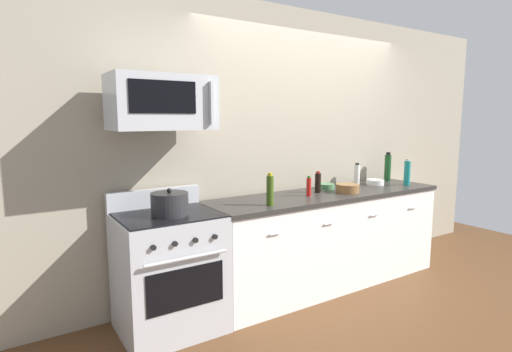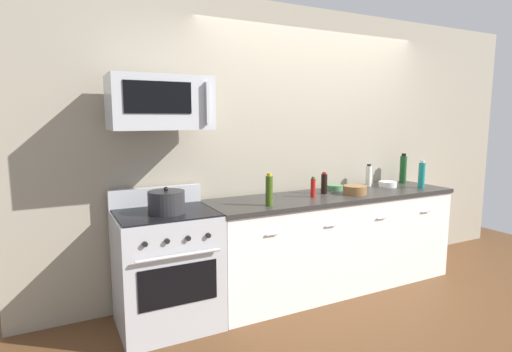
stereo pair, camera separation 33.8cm
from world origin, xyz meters
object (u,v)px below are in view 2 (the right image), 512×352
(bottle_vinegar_white, at_px, (369,176))
(stockpot, at_px, (166,202))
(bottle_soy_sauce_dark, at_px, (324,183))
(bowl_wooden_salad, at_px, (355,190))
(bottle_wine_green, at_px, (403,169))
(bottle_hot_sauce_red, at_px, (313,187))
(microwave, at_px, (160,103))
(bowl_green_glaze, at_px, (335,187))
(bowl_white_ceramic, at_px, (388,184))
(bottle_olive_oil, at_px, (269,190))
(range_oven, at_px, (167,268))
(bottle_sparkling_teal, at_px, (422,175))

(bottle_vinegar_white, height_order, stockpot, bottle_vinegar_white)
(bottle_soy_sauce_dark, height_order, bowl_wooden_salad, bottle_soy_sauce_dark)
(bottle_wine_green, height_order, bottle_vinegar_white, bottle_wine_green)
(bowl_wooden_salad, bearing_deg, bottle_hot_sauce_red, 171.40)
(microwave, distance_m, bowl_green_glaze, 1.94)
(bowl_green_glaze, bearing_deg, bottle_soy_sauce_dark, -154.14)
(bowl_white_ceramic, bearing_deg, bottle_wine_green, 18.97)
(bottle_olive_oil, bearing_deg, bottle_soy_sauce_dark, 17.71)
(range_oven, distance_m, microwave, 1.28)
(microwave, distance_m, bowl_white_ceramic, 2.52)
(bottle_vinegar_white, bearing_deg, bottle_sparkling_teal, -39.74)
(bottle_vinegar_white, height_order, bowl_wooden_salad, bottle_vinegar_white)
(bottle_wine_green, relative_size, bowl_wooden_salad, 1.48)
(bottle_vinegar_white, distance_m, bowl_white_ceramic, 0.22)
(bottle_hot_sauce_red, distance_m, bottle_vinegar_white, 0.91)
(microwave, distance_m, bottle_sparkling_teal, 2.74)
(bottle_wine_green, distance_m, bowl_wooden_salad, 0.98)
(bowl_white_ceramic, height_order, bowl_green_glaze, bowl_white_ceramic)
(bottle_soy_sauce_dark, bearing_deg, bottle_vinegar_white, 11.36)
(stockpot, bearing_deg, bottle_wine_green, 5.06)
(bottle_olive_oil, distance_m, bottle_wine_green, 1.94)
(bowl_white_ceramic, relative_size, bowl_green_glaze, 1.19)
(range_oven, bearing_deg, bottle_sparkling_teal, -2.99)
(bottle_vinegar_white, bearing_deg, bottle_olive_oil, -165.31)
(bottle_soy_sauce_dark, bearing_deg, stockpot, -175.77)
(bottle_wine_green, relative_size, bottle_sparkling_teal, 1.14)
(bowl_white_ceramic, bearing_deg, range_oven, -178.23)
(bowl_green_glaze, distance_m, stockpot, 1.77)
(bowl_green_glaze, bearing_deg, bottle_hot_sauce_red, -154.30)
(microwave, relative_size, bottle_olive_oil, 2.73)
(bottle_sparkling_teal, bearing_deg, microwave, 176.04)
(bowl_wooden_salad, height_order, stockpot, stockpot)
(bottle_hot_sauce_red, bearing_deg, bowl_white_ceramic, 5.79)
(bottle_olive_oil, height_order, bowl_green_glaze, bottle_olive_oil)
(bottle_sparkling_teal, bearing_deg, bottle_vinegar_white, 140.26)
(bottle_wine_green, bearing_deg, bottle_vinegar_white, 178.75)
(bottle_hot_sauce_red, relative_size, bottle_sparkling_teal, 0.65)
(range_oven, relative_size, bottle_olive_oil, 3.92)
(bottle_soy_sauce_dark, distance_m, bowl_white_ceramic, 0.84)
(bowl_white_ceramic, relative_size, stockpot, 0.69)
(bottle_wine_green, distance_m, bowl_green_glaze, 0.97)
(bowl_wooden_salad, bearing_deg, bottle_wine_green, 17.05)
(bowl_white_ceramic, xyz_separation_m, bowl_green_glaze, (-0.63, 0.09, -0.00))
(bottle_vinegar_white, bearing_deg, range_oven, -174.92)
(bottle_sparkling_teal, relative_size, stockpot, 1.05)
(bottle_wine_green, distance_m, bottle_sparkling_teal, 0.34)
(bottle_olive_oil, relative_size, bottle_hot_sauce_red, 1.44)
(bottle_sparkling_teal, height_order, bowl_white_ceramic, bottle_sparkling_teal)
(bottle_hot_sauce_red, xyz_separation_m, bottle_sparkling_teal, (1.28, -0.11, 0.05))
(bottle_sparkling_teal, bearing_deg, bottle_soy_sauce_dark, 169.60)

